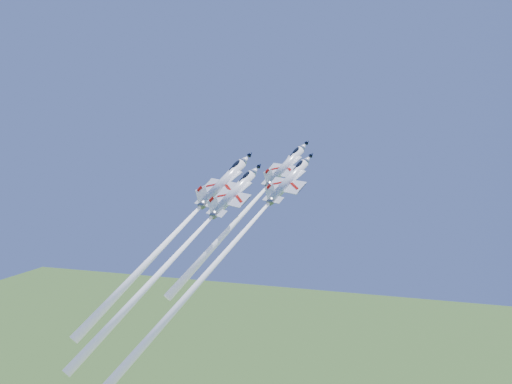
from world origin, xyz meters
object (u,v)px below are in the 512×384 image
(jet_left, at_px, (176,233))
(jet_right, at_px, (225,253))
(jet_lead, at_px, (247,209))
(jet_slot, at_px, (179,253))

(jet_left, bearing_deg, jet_right, -2.64)
(jet_lead, height_order, jet_right, jet_lead)
(jet_left, bearing_deg, jet_lead, 52.16)
(jet_slot, bearing_deg, jet_right, 15.42)
(jet_lead, distance_m, jet_right, 16.36)
(jet_left, height_order, jet_slot, jet_left)
(jet_left, height_order, jet_right, jet_right)
(jet_slot, bearing_deg, jet_lead, 82.36)
(jet_lead, bearing_deg, jet_slot, -97.64)
(jet_lead, xyz_separation_m, jet_slot, (-9.71, -12.05, -7.43))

